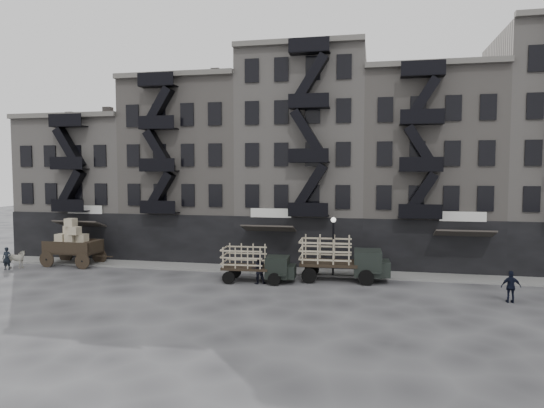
% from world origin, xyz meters
% --- Properties ---
extents(ground, '(140.00, 140.00, 0.00)m').
position_xyz_m(ground, '(0.00, 0.00, 0.00)').
color(ground, '#38383A').
rests_on(ground, ground).
extents(sidewalk, '(55.00, 2.50, 0.15)m').
position_xyz_m(sidewalk, '(0.00, 3.75, 0.07)').
color(sidewalk, slate).
rests_on(sidewalk, ground).
extents(building_west, '(10.00, 11.35, 13.20)m').
position_xyz_m(building_west, '(-20.00, 9.83, 6.00)').
color(building_west, gray).
rests_on(building_west, ground).
extents(building_midwest, '(10.00, 11.35, 16.20)m').
position_xyz_m(building_midwest, '(-10.00, 9.83, 7.50)').
color(building_midwest, gray).
rests_on(building_midwest, ground).
extents(building_center, '(10.00, 11.35, 18.20)m').
position_xyz_m(building_center, '(-0.00, 9.82, 8.50)').
color(building_center, gray).
rests_on(building_center, ground).
extents(building_mideast, '(10.00, 11.35, 16.20)m').
position_xyz_m(building_mideast, '(10.00, 9.83, 7.50)').
color(building_mideast, gray).
rests_on(building_mideast, ground).
extents(lamp_post, '(0.36, 0.36, 4.28)m').
position_xyz_m(lamp_post, '(3.00, 2.60, 2.78)').
color(lamp_post, black).
rests_on(lamp_post, ground).
extents(horse, '(1.86, 1.26, 1.44)m').
position_xyz_m(horse, '(-21.31, 0.53, 0.72)').
color(horse, beige).
rests_on(horse, ground).
extents(wagon, '(4.50, 2.53, 3.74)m').
position_xyz_m(wagon, '(-17.75, 2.60, 2.14)').
color(wagon, black).
rests_on(wagon, ground).
extents(stake_truck_west, '(5.02, 2.26, 2.47)m').
position_xyz_m(stake_truck_west, '(-1.99, 0.08, 1.41)').
color(stake_truck_west, black).
rests_on(stake_truck_west, ground).
extents(stake_truck_east, '(6.14, 2.75, 3.03)m').
position_xyz_m(stake_truck_east, '(3.64, 1.61, 1.73)').
color(stake_truck_east, black).
rests_on(stake_truck_east, ground).
extents(pedestrian_west, '(0.72, 0.57, 1.73)m').
position_xyz_m(pedestrian_west, '(-21.64, 0.10, 0.87)').
color(pedestrian_west, black).
rests_on(pedestrian_west, ground).
extents(pedestrian_mid, '(1.13, 1.00, 1.93)m').
position_xyz_m(pedestrian_mid, '(-1.73, -0.43, 0.96)').
color(pedestrian_mid, black).
rests_on(pedestrian_mid, ground).
extents(policeman, '(1.10, 0.48, 1.85)m').
position_xyz_m(policeman, '(13.55, -1.99, 0.92)').
color(policeman, black).
rests_on(policeman, ground).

